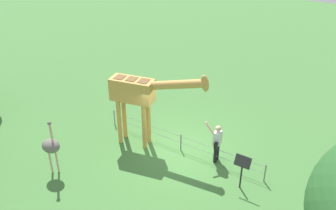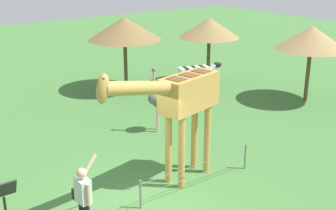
% 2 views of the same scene
% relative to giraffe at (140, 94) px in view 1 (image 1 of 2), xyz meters
% --- Properties ---
extents(ground_plane, '(60.00, 60.00, 0.00)m').
position_rel_giraffe_xyz_m(ground_plane, '(1.57, 0.33, -2.30)').
color(ground_plane, '#427538').
extents(giraffe, '(3.93, 1.35, 3.52)m').
position_rel_giraffe_xyz_m(giraffe, '(0.00, 0.00, 0.00)').
color(giraffe, '#C69347').
rests_on(giraffe, ground_plane).
extents(visitor, '(0.60, 0.58, 1.73)m').
position_rel_giraffe_xyz_m(visitor, '(3.08, 0.62, -1.39)').
color(visitor, black).
rests_on(visitor, ground_plane).
extents(ostrich, '(0.70, 0.56, 2.25)m').
position_rel_giraffe_xyz_m(ostrich, '(-1.55, -3.26, -1.12)').
color(ostrich, '#CC9E93').
rests_on(ostrich, ground_plane).
extents(info_sign, '(0.56, 0.21, 1.32)m').
position_rel_giraffe_xyz_m(info_sign, '(4.47, -0.27, -1.35)').
color(info_sign, black).
rests_on(info_sign, ground_plane).
extents(wire_fence, '(7.05, 0.05, 0.75)m').
position_rel_giraffe_xyz_m(wire_fence, '(1.57, 0.50, -1.89)').
color(wire_fence, slate).
rests_on(wire_fence, ground_plane).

